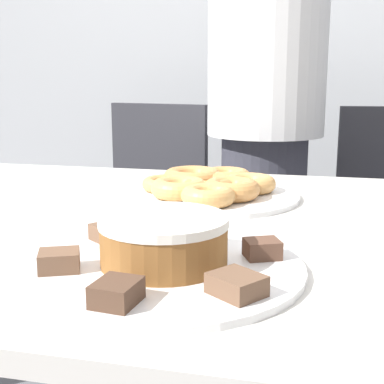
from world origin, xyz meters
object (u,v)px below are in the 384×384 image
object	(u,v)px
office_chair_left	(141,234)
plate_donuts	(209,195)
person_standing	(265,122)
frosted_cake	(164,240)
plate_cake	(164,267)

from	to	relation	value
office_chair_left	plate_donuts	size ratio (longest dim) A/B	2.33
person_standing	frosted_cake	distance (m)	1.13
person_standing	office_chair_left	xyz separation A→B (m)	(-0.45, 0.02, -0.42)
person_standing	plate_donuts	bearing A→B (deg)	-94.31
person_standing	office_chair_left	size ratio (longest dim) A/B	1.81
person_standing	plate_cake	xyz separation A→B (m)	(-0.02, -1.13, -0.10)
plate_donuts	frosted_cake	world-z (taller)	frosted_cake
office_chair_left	frosted_cake	distance (m)	1.28
plate_cake	frosted_cake	world-z (taller)	frosted_cake
person_standing	frosted_cake	world-z (taller)	person_standing
person_standing	plate_cake	world-z (taller)	person_standing
plate_donuts	frosted_cake	xyz separation A→B (m)	(0.03, -0.45, 0.04)
person_standing	plate_cake	distance (m)	1.13
office_chair_left	plate_donuts	distance (m)	0.87
frosted_cake	plate_donuts	bearing A→B (deg)	93.64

